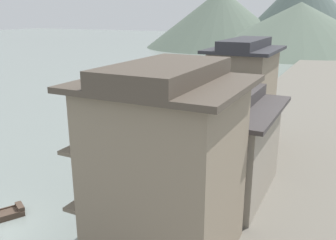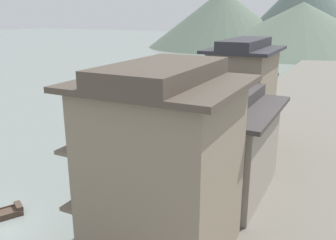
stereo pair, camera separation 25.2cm
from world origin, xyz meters
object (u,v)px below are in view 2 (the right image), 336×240
Objects in this scene: boat_moored_second at (267,74)px; house_waterfront_tall at (242,95)px; boat_moored_far at (254,91)px; boat_moored_nearest at (272,78)px; house_waterfront_nearest at (162,165)px; boat_moored_third at (227,76)px; house_waterfront_second at (218,143)px.

boat_moored_second is 43.46m from house_waterfront_tall.
boat_moored_nearest is at bearing 90.27° from boat_moored_far.
house_waterfront_nearest is 1.00× the size of house_waterfront_tall.
boat_moored_far is (7.92, -11.51, 0.15)m from boat_moored_third.
boat_moored_far is at bearing -89.73° from boat_moored_nearest.
boat_moored_far is 34.13m from house_waterfront_second.
house_waterfront_second is (0.09, 7.08, -1.31)m from house_waterfront_nearest.
boat_moored_third is (-7.86, -1.41, -0.13)m from boat_moored_nearest.
boat_moored_far is 0.49× the size of house_waterfront_second.
house_waterfront_second is (13.87, -44.92, 3.79)m from boat_moored_third.
house_waterfront_tall is at bearing 96.11° from house_waterfront_second.
house_waterfront_tall is at bearing -82.32° from boat_moored_nearest.
house_waterfront_second is at bearing -72.83° from boat_moored_third.
boat_moored_second is at bearing 97.59° from house_waterfront_nearest.
house_waterfront_tall is (-0.88, 8.20, 1.31)m from house_waterfront_second.
house_waterfront_nearest reaches higher than boat_moored_second.
boat_moored_third is at bearing -169.84° from boat_moored_nearest.
boat_moored_third is at bearing 124.53° from boat_moored_far.
house_waterfront_tall is (6.92, -42.61, 5.08)m from boat_moored_second.
house_waterfront_tall is at bearing -80.77° from boat_moored_second.
boat_moored_third is 1.32× the size of boat_moored_far.
boat_moored_third is at bearing -135.86° from boat_moored_second.
house_waterfront_second is at bearing -82.60° from boat_moored_nearest.
boat_moored_second is at bearing 96.04° from boat_moored_far.
house_waterfront_tall is at bearing -70.51° from boat_moored_third.
boat_moored_far reaches higher than boat_moored_second.
house_waterfront_tall reaches higher than boat_moored_second.
boat_moored_far is at bearing 100.11° from house_waterfront_second.
boat_moored_far is 0.46× the size of house_waterfront_tall.
boat_moored_nearest is 0.50× the size of house_waterfront_second.
boat_moored_nearest reaches higher than boat_moored_third.
boat_moored_second is 8.47m from boat_moored_third.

